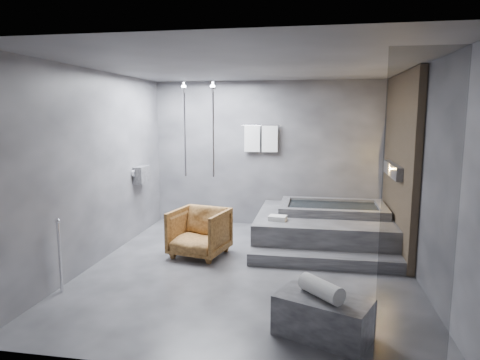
# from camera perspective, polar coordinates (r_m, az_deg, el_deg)

# --- Properties ---
(room) EXTENTS (5.00, 5.04, 2.82)m
(room) POSITION_cam_1_polar(r_m,az_deg,el_deg) (6.01, 5.38, 4.56)
(room) COLOR #2F2F31
(room) RESTS_ON ground
(tub_deck) EXTENTS (2.20, 2.00, 0.50)m
(tub_deck) POSITION_cam_1_polar(r_m,az_deg,el_deg) (7.44, 11.04, -6.33)
(tub_deck) COLOR #343437
(tub_deck) RESTS_ON ground
(tub_step) EXTENTS (2.20, 0.36, 0.18)m
(tub_step) POSITION_cam_1_polar(r_m,az_deg,el_deg) (6.36, 11.17, -10.49)
(tub_step) COLOR #343437
(tub_step) RESTS_ON ground
(concrete_bench) EXTENTS (1.02, 0.81, 0.41)m
(concrete_bench) POSITION_cam_1_polar(r_m,az_deg,el_deg) (4.48, 11.00, -17.48)
(concrete_bench) COLOR #343436
(concrete_bench) RESTS_ON ground
(driftwood_chair) EXTENTS (0.94, 0.96, 0.73)m
(driftwood_chair) POSITION_cam_1_polar(r_m,az_deg,el_deg) (6.66, -5.44, -6.96)
(driftwood_chair) COLOR #4E2F13
(driftwood_chair) RESTS_ON ground
(rolled_towel) EXTENTS (0.46, 0.48, 0.18)m
(rolled_towel) POSITION_cam_1_polar(r_m,az_deg,el_deg) (4.36, 10.76, -14.03)
(rolled_towel) COLOR silver
(rolled_towel) RESTS_ON concrete_bench
(deck_towel) EXTENTS (0.30, 0.24, 0.07)m
(deck_towel) POSITION_cam_1_polar(r_m,az_deg,el_deg) (6.84, 5.03, -5.07)
(deck_towel) COLOR silver
(deck_towel) RESTS_ON tub_deck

